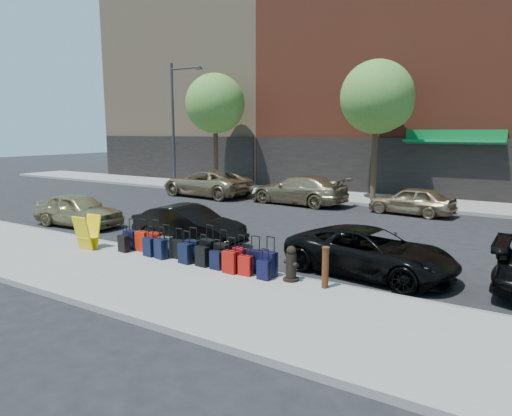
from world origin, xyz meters
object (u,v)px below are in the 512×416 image
Objects in this scene: streetlight at (175,118)px; car_far_2 at (412,201)px; car_near_1 at (189,225)px; car_far_1 at (299,190)px; car_far_0 at (206,183)px; suitcase_front_5 at (192,250)px; bollard at (325,267)px; car_near_0 at (78,210)px; display_rack at (87,232)px; car_near_2 at (370,252)px; tree_left at (217,105)px; tree_center at (379,99)px; fire_hydrant at (291,265)px.

streetlight reaches higher than car_far_2.
car_far_1 is at bearing 3.44° from car_near_1.
car_far_1 is (5.94, 0.19, -0.01)m from car_far_0.
suitcase_front_5 is 11.99m from car_far_2.
streetlight is at bearing 42.10° from car_near_1.
car_near_0 is at bearing 170.48° from bollard.
streetlight is 7.61× the size of display_rack.
car_far_1 is (-2.47, 11.51, 0.31)m from suitcase_front_5.
car_near_2 is 1.18× the size of car_far_2.
bollard is at bearing -39.18° from streetlight.
car_near_0 is 0.75× the size of car_far_1.
car_near_2 is at bearing 14.33° from display_rack.
car_near_0 is at bearing -79.20° from tree_left.
tree_left reaches higher than car_far_1.
car_near_0 is 0.87× the size of car_near_2.
tree_left is 6.92× the size of display_rack.
car_far_0 is at bearing 60.44° from car_near_2.
streetlight is at bearing -96.73° from car_far_1.
car_near_2 is (17.24, -11.73, -4.04)m from streetlight.
car_near_0 is at bearing -41.11° from car_far_2.
bollard is at bearing 34.14° from car_far_1.
car_far_1 is at bearing -11.45° from streetlight.
bollard is at bearing -103.71° from car_near_0.
car_near_0 is 5.71m from car_near_1.
tree_center is at bearing 2.98° from streetlight.
tree_center is 1.87× the size of car_near_0.
tree_left is at bearing -95.40° from car_far_2.
suitcase_front_5 is at bearing -92.85° from tree_center.
suitcase_front_5 is 0.21× the size of car_near_2.
display_rack reaches higher than suitcase_front_5.
display_rack is at bearing -106.02° from tree_center.
car_near_0 is 1.02× the size of car_far_2.
tree_left is 1.31× the size of car_far_0.
car_near_0 is at bearing 161.05° from suitcase_front_5.
fire_hydrant is 0.93m from bollard.
tree_center is 13.54m from car_near_1.
streetlight reaches higher than fire_hydrant.
tree_left reaches higher than fire_hydrant.
tree_center is 15.55m from bollard.
tree_center is 6.06m from car_far_2.
car_far_1 reaches higher than suitcase_front_5.
bollard is at bearing 10.62° from car_far_2.
car_far_0 is at bearing 108.53° from display_rack.
car_far_2 reaches higher than car_near_2.
car_near_2 is (6.20, 0.01, -0.03)m from car_near_1.
bollard reaches higher than fire_hydrant.
fire_hydrant is 5.23m from car_near_1.
streetlight is 19.09m from suitcase_front_5.
bollard is 11.69m from car_far_2.
tree_center reaches higher than bollard.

